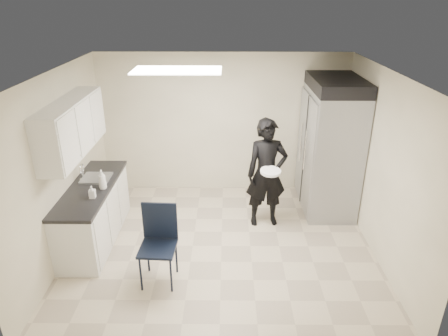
{
  "coord_description": "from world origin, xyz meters",
  "views": [
    {
      "loc": [
        0.08,
        -5.07,
        3.54
      ],
      "look_at": [
        0.04,
        0.2,
        1.21
      ],
      "focal_mm": 32.0,
      "sensor_mm": 36.0,
      "label": 1
    }
  ],
  "objects_px": {
    "man_tuxedo": "(267,174)",
    "lower_counter": "(94,214)",
    "commercial_fridge": "(330,151)",
    "folding_chair": "(158,248)"
  },
  "relations": [
    {
      "from": "lower_counter",
      "to": "commercial_fridge",
      "type": "height_order",
      "value": "commercial_fridge"
    },
    {
      "from": "lower_counter",
      "to": "man_tuxedo",
      "type": "bearing_deg",
      "value": 10.52
    },
    {
      "from": "commercial_fridge",
      "to": "man_tuxedo",
      "type": "bearing_deg",
      "value": -152.55
    },
    {
      "from": "lower_counter",
      "to": "folding_chair",
      "type": "bearing_deg",
      "value": -41.28
    },
    {
      "from": "commercial_fridge",
      "to": "folding_chair",
      "type": "xyz_separation_m",
      "value": [
        -2.64,
        -2.08,
        -0.53
      ]
    },
    {
      "from": "folding_chair",
      "to": "lower_counter",
      "type": "bearing_deg",
      "value": 141.86
    },
    {
      "from": "man_tuxedo",
      "to": "lower_counter",
      "type": "bearing_deg",
      "value": -176.65
    },
    {
      "from": "lower_counter",
      "to": "commercial_fridge",
      "type": "distance_m",
      "value": 3.98
    },
    {
      "from": "lower_counter",
      "to": "man_tuxedo",
      "type": "distance_m",
      "value": 2.75
    },
    {
      "from": "man_tuxedo",
      "to": "folding_chair",
      "type": "bearing_deg",
      "value": -142.68
    }
  ]
}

